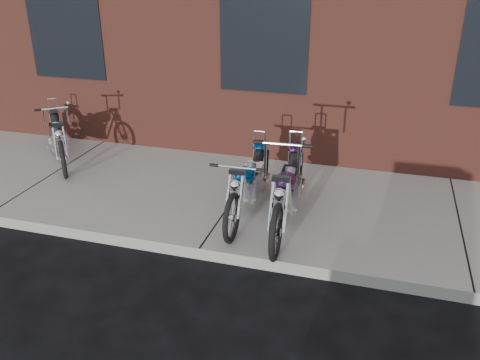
% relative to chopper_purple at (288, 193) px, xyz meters
% --- Properties ---
extents(ground, '(120.00, 120.00, 0.00)m').
position_rel_chopper_purple_xyz_m(ground, '(-0.85, -0.93, -0.57)').
color(ground, black).
rests_on(ground, ground).
extents(sidewalk, '(22.00, 3.00, 0.15)m').
position_rel_chopper_purple_xyz_m(sidewalk, '(-0.85, 0.57, -0.49)').
color(sidewalk, gray).
rests_on(sidewalk, ground).
extents(chopper_purple, '(0.57, 2.32, 1.30)m').
position_rel_chopper_purple_xyz_m(chopper_purple, '(0.00, 0.00, 0.00)').
color(chopper_purple, black).
rests_on(chopper_purple, sidewalk).
extents(chopper_blue, '(0.52, 2.14, 0.93)m').
position_rel_chopper_purple_xyz_m(chopper_blue, '(-0.55, 0.15, -0.03)').
color(chopper_blue, black).
rests_on(chopper_blue, sidewalk).
extents(chopper_third, '(1.36, 1.69, 1.06)m').
position_rel_chopper_purple_xyz_m(chopper_third, '(-4.05, 1.06, -0.04)').
color(chopper_third, black).
rests_on(chopper_third, sidewalk).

